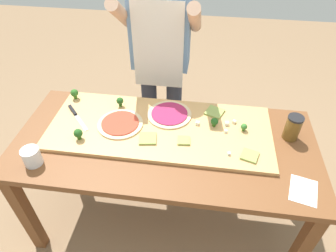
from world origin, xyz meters
The scene contains 24 objects.
ground_plane centered at (0.00, 0.00, 0.00)m, with size 8.00×8.00×0.00m, color #896B4C.
prep_table centered at (0.00, 0.00, 0.69)m, with size 1.77×0.80×0.79m.
cutting_board centered at (-0.04, 0.10, 0.80)m, with size 1.33×0.56×0.02m, color tan.
chefs_knife centered at (-0.59, 0.13, 0.81)m, with size 0.20×0.22×0.02m.
pizza_whole_tomato_red centered at (-0.28, 0.08, 0.82)m, with size 0.28×0.28×0.02m.
pizza_whole_beet_magenta centered at (0.00, 0.21, 0.82)m, with size 0.28×0.28×0.02m.
pizza_slice_far_left centered at (-0.09, -0.02, 0.81)m, with size 0.10×0.10×0.01m, color #899E4C.
pizza_slice_near_left centered at (0.28, 0.28, 0.81)m, with size 0.10×0.10×0.01m, color #899E4C.
pizza_slice_center centered at (0.11, -0.01, 0.81)m, with size 0.07×0.07×0.01m, color #899E4C.
pizza_slice_far_right centered at (0.48, -0.08, 0.81)m, with size 0.09×0.09×0.01m, color #899E4C.
broccoli_floret_back_left centered at (-0.33, 0.26, 0.85)m, with size 0.05×0.05×0.07m.
broccoli_floret_front_right centered at (0.46, 0.13, 0.84)m, with size 0.04×0.04×0.05m.
broccoli_floret_back_right centered at (-0.65, 0.30, 0.85)m, with size 0.05×0.05×0.07m.
broccoli_floret_front_left centered at (-0.49, -0.07, 0.85)m, with size 0.05×0.05×0.07m.
broccoli_floret_back_mid centered at (0.28, 0.15, 0.84)m, with size 0.04×0.04×0.06m.
cheese_crumble_a centered at (0.36, 0.17, 0.82)m, with size 0.02×0.02×0.02m, color white.
cheese_crumble_b centered at (0.40, 0.19, 0.82)m, with size 0.02×0.02×0.02m, color silver.
cheese_crumble_c centered at (0.18, 0.15, 0.82)m, with size 0.02×0.02×0.02m, color white.
cheese_crumble_d centered at (0.35, 0.10, 0.82)m, with size 0.02×0.02×0.02m, color white.
cheese_crumble_e centered at (0.37, -0.08, 0.82)m, with size 0.02×0.02×0.02m, color white.
flour_cup centered at (-0.67, -0.26, 0.83)m, with size 0.10×0.10×0.10m.
sauce_jar centered at (0.73, 0.13, 0.86)m, with size 0.09×0.09×0.15m.
recipe_note centered at (0.73, -0.25, 0.79)m, with size 0.13×0.17×0.00m, color white.
cook_center centered at (-0.12, 0.66, 1.00)m, with size 0.54×0.39×1.67m.
Camera 1 is at (0.19, -1.22, 2.00)m, focal length 31.76 mm.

